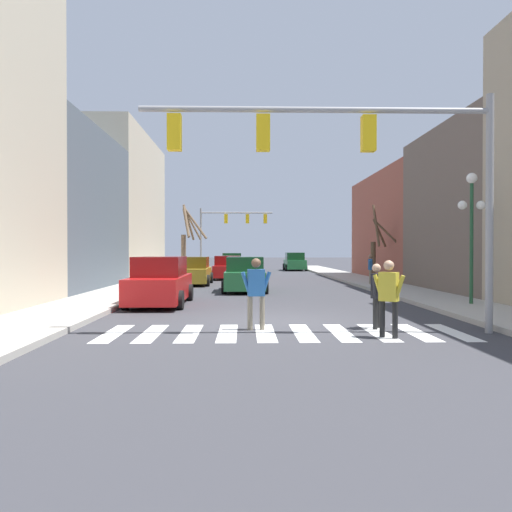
{
  "coord_description": "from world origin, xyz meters",
  "views": [
    {
      "loc": [
        -0.96,
        -13.75,
        1.97
      ],
      "look_at": [
        0.04,
        27.86,
        1.49
      ],
      "focal_mm": 35.0,
      "sensor_mm": 36.0,
      "label": 1
    }
  ],
  "objects_px": {
    "traffic_signal_near": "(354,153)",
    "street_tree_right_near": "(187,238)",
    "street_lamp_right_corner": "(472,211)",
    "car_parked_right_mid": "(228,268)",
    "car_driving_toward_lane": "(160,282)",
    "car_parked_left_near": "(192,272)",
    "pedestrian_on_left_sidewalk": "(256,288)",
    "traffic_signal_far": "(228,225)",
    "pedestrian_on_right_sidewalk": "(370,266)",
    "car_parked_left_far": "(245,275)",
    "street_tree_left_near": "(376,250)",
    "pedestrian_near_right_corner": "(389,292)",
    "car_driving_away_lane": "(232,263)",
    "pedestrian_crossing_street": "(376,290)",
    "car_parked_right_far": "(295,262)"
  },
  "relations": [
    {
      "from": "traffic_signal_near",
      "to": "street_tree_right_near",
      "type": "distance_m",
      "value": 30.53
    },
    {
      "from": "street_lamp_right_corner",
      "to": "car_parked_right_mid",
      "type": "distance_m",
      "value": 19.64
    },
    {
      "from": "car_driving_toward_lane",
      "to": "traffic_signal_near",
      "type": "bearing_deg",
      "value": -138.55
    },
    {
      "from": "car_parked_left_near",
      "to": "pedestrian_on_left_sidewalk",
      "type": "distance_m",
      "value": 16.61
    },
    {
      "from": "traffic_signal_far",
      "to": "pedestrian_on_right_sidewalk",
      "type": "bearing_deg",
      "value": -65.88
    },
    {
      "from": "pedestrian_on_right_sidewalk",
      "to": "street_tree_right_near",
      "type": "xyz_separation_m",
      "value": [
        -11.59,
        14.49,
        1.92
      ]
    },
    {
      "from": "car_parked_left_far",
      "to": "street_tree_left_near",
      "type": "height_order",
      "value": "street_tree_left_near"
    },
    {
      "from": "car_parked_left_near",
      "to": "car_parked_left_far",
      "type": "bearing_deg",
      "value": -147.87
    },
    {
      "from": "car_parked_left_near",
      "to": "street_tree_right_near",
      "type": "xyz_separation_m",
      "value": [
        -1.78,
        12.73,
        2.27
      ]
    },
    {
      "from": "traffic_signal_near",
      "to": "pedestrian_near_right_corner",
      "type": "bearing_deg",
      "value": -41.67
    },
    {
      "from": "street_lamp_right_corner",
      "to": "street_tree_right_near",
      "type": "bearing_deg",
      "value": 116.96
    },
    {
      "from": "car_driving_away_lane",
      "to": "pedestrian_on_left_sidewalk",
      "type": "height_order",
      "value": "pedestrian_on_left_sidewalk"
    },
    {
      "from": "traffic_signal_near",
      "to": "car_driving_toward_lane",
      "type": "distance_m",
      "value": 9.15
    },
    {
      "from": "car_parked_right_mid",
      "to": "pedestrian_on_left_sidewalk",
      "type": "distance_m",
      "value": 21.87
    },
    {
      "from": "street_lamp_right_corner",
      "to": "pedestrian_on_left_sidewalk",
      "type": "bearing_deg",
      "value": -148.94
    },
    {
      "from": "car_driving_away_lane",
      "to": "street_tree_right_near",
      "type": "height_order",
      "value": "street_tree_right_near"
    },
    {
      "from": "car_parked_left_far",
      "to": "car_parked_right_mid",
      "type": "relative_size",
      "value": 0.96
    },
    {
      "from": "street_lamp_right_corner",
      "to": "car_parked_left_far",
      "type": "bearing_deg",
      "value": 137.59
    },
    {
      "from": "pedestrian_crossing_street",
      "to": "pedestrian_on_right_sidewalk",
      "type": "height_order",
      "value": "pedestrian_on_right_sidewalk"
    },
    {
      "from": "pedestrian_on_left_sidewalk",
      "to": "street_tree_left_near",
      "type": "bearing_deg",
      "value": 59.44
    },
    {
      "from": "car_parked_left_far",
      "to": "pedestrian_on_right_sidewalk",
      "type": "height_order",
      "value": "pedestrian_on_right_sidewalk"
    },
    {
      "from": "pedestrian_crossing_street",
      "to": "pedestrian_on_right_sidewalk",
      "type": "xyz_separation_m",
      "value": [
        3.52,
        14.4,
        0.13
      ]
    },
    {
      "from": "car_parked_right_far",
      "to": "car_driving_away_lane",
      "type": "bearing_deg",
      "value": 123.08
    },
    {
      "from": "car_parked_left_far",
      "to": "pedestrian_crossing_street",
      "type": "distance_m",
      "value": 11.85
    },
    {
      "from": "car_parked_right_far",
      "to": "street_tree_left_near",
      "type": "distance_m",
      "value": 19.67
    },
    {
      "from": "traffic_signal_near",
      "to": "traffic_signal_far",
      "type": "bearing_deg",
      "value": 96.81
    },
    {
      "from": "street_lamp_right_corner",
      "to": "car_parked_left_far",
      "type": "relative_size",
      "value": 0.98
    },
    {
      "from": "street_tree_right_near",
      "to": "pedestrian_on_left_sidewalk",
      "type": "bearing_deg",
      "value": -80.15
    },
    {
      "from": "car_parked_right_far",
      "to": "car_parked_left_near",
      "type": "xyz_separation_m",
      "value": [
        -7.88,
        -19.74,
        -0.06
      ]
    },
    {
      "from": "car_parked_left_near",
      "to": "street_tree_left_near",
      "type": "xyz_separation_m",
      "value": [
        10.63,
        0.3,
        1.23
      ]
    },
    {
      "from": "car_driving_toward_lane",
      "to": "pedestrian_on_left_sidewalk",
      "type": "relative_size",
      "value": 2.72
    },
    {
      "from": "car_parked_right_mid",
      "to": "pedestrian_crossing_street",
      "type": "height_order",
      "value": "pedestrian_crossing_street"
    },
    {
      "from": "car_parked_left_near",
      "to": "pedestrian_on_left_sidewalk",
      "type": "bearing_deg",
      "value": -168.69
    },
    {
      "from": "pedestrian_crossing_street",
      "to": "pedestrian_on_right_sidewalk",
      "type": "relative_size",
      "value": 1.02
    },
    {
      "from": "pedestrian_crossing_street",
      "to": "pedestrian_on_left_sidewalk",
      "type": "height_order",
      "value": "pedestrian_on_left_sidewalk"
    },
    {
      "from": "pedestrian_crossing_street",
      "to": "pedestrian_on_left_sidewalk",
      "type": "bearing_deg",
      "value": -61.11
    },
    {
      "from": "car_parked_left_far",
      "to": "traffic_signal_far",
      "type": "bearing_deg",
      "value": -176.09
    },
    {
      "from": "street_tree_right_near",
      "to": "car_parked_right_mid",
      "type": "bearing_deg",
      "value": -63.23
    },
    {
      "from": "car_driving_away_lane",
      "to": "traffic_signal_far",
      "type": "bearing_deg",
      "value": -158.35
    },
    {
      "from": "car_parked_left_far",
      "to": "car_parked_left_near",
      "type": "bearing_deg",
      "value": -147.87
    },
    {
      "from": "traffic_signal_near",
      "to": "car_parked_right_mid",
      "type": "height_order",
      "value": "traffic_signal_near"
    },
    {
      "from": "car_parked_left_near",
      "to": "pedestrian_on_left_sidewalk",
      "type": "relative_size",
      "value": 2.58
    },
    {
      "from": "pedestrian_on_right_sidewalk",
      "to": "street_tree_left_near",
      "type": "bearing_deg",
      "value": 177.6
    },
    {
      "from": "traffic_signal_near",
      "to": "pedestrian_on_right_sidewalk",
      "type": "distance_m",
      "value": 16.03
    },
    {
      "from": "traffic_signal_far",
      "to": "pedestrian_near_right_corner",
      "type": "xyz_separation_m",
      "value": [
        4.68,
        -34.2,
        -3.25
      ]
    },
    {
      "from": "car_parked_left_near",
      "to": "street_tree_right_near",
      "type": "bearing_deg",
      "value": 7.97
    },
    {
      "from": "car_parked_left_far",
      "to": "pedestrian_near_right_corner",
      "type": "distance_m",
      "value": 13.1
    },
    {
      "from": "traffic_signal_near",
      "to": "car_parked_left_near",
      "type": "relative_size",
      "value": 1.83
    },
    {
      "from": "car_driving_toward_lane",
      "to": "car_parked_right_mid",
      "type": "height_order",
      "value": "car_driving_toward_lane"
    },
    {
      "from": "car_parked_left_far",
      "to": "pedestrian_near_right_corner",
      "type": "relative_size",
      "value": 2.59
    }
  ]
}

